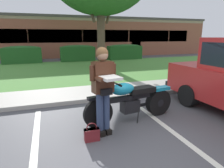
{
  "coord_description": "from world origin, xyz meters",
  "views": [
    {
      "loc": [
        -1.45,
        -2.63,
        1.9
      ],
      "look_at": [
        -0.12,
        1.33,
        0.85
      ],
      "focal_mm": 30.86,
      "sensor_mm": 36.0,
      "label": 1
    }
  ],
  "objects_px": {
    "hedge_left": "(22,54)",
    "hedge_center_right": "(125,52)",
    "motorcycle": "(134,100)",
    "hedge_center_left": "(78,53)",
    "brick_building": "(75,37)",
    "rider_person": "(103,85)",
    "handbag": "(92,134)"
  },
  "relations": [
    {
      "from": "motorcycle",
      "to": "brick_building",
      "type": "xyz_separation_m",
      "value": [
        1.29,
        17.72,
        1.33
      ]
    },
    {
      "from": "hedge_center_right",
      "to": "handbag",
      "type": "bearing_deg",
      "value": -114.97
    },
    {
      "from": "hedge_center_left",
      "to": "hedge_center_right",
      "type": "distance_m",
      "value": 3.82
    },
    {
      "from": "hedge_left",
      "to": "rider_person",
      "type": "bearing_deg",
      "value": -77.17
    },
    {
      "from": "rider_person",
      "to": "brick_building",
      "type": "height_order",
      "value": "brick_building"
    },
    {
      "from": "hedge_center_right",
      "to": "motorcycle",
      "type": "bearing_deg",
      "value": -111.25
    },
    {
      "from": "handbag",
      "to": "hedge_center_right",
      "type": "distance_m",
      "value": 12.68
    },
    {
      "from": "motorcycle",
      "to": "handbag",
      "type": "height_order",
      "value": "motorcycle"
    },
    {
      "from": "motorcycle",
      "to": "hedge_left",
      "type": "distance_m",
      "value": 11.4
    },
    {
      "from": "hedge_left",
      "to": "hedge_center_right",
      "type": "distance_m",
      "value": 7.64
    },
    {
      "from": "hedge_center_left",
      "to": "handbag",
      "type": "bearing_deg",
      "value": -97.58
    },
    {
      "from": "brick_building",
      "to": "hedge_center_right",
      "type": "bearing_deg",
      "value": -66.77
    },
    {
      "from": "hedge_left",
      "to": "hedge_center_right",
      "type": "relative_size",
      "value": 0.93
    },
    {
      "from": "hedge_center_left",
      "to": "brick_building",
      "type": "bearing_deg",
      "value": 82.67
    },
    {
      "from": "rider_person",
      "to": "handbag",
      "type": "relative_size",
      "value": 4.74
    },
    {
      "from": "rider_person",
      "to": "hedge_left",
      "type": "relative_size",
      "value": 0.67
    },
    {
      "from": "motorcycle",
      "to": "hedge_center_right",
      "type": "height_order",
      "value": "motorcycle"
    },
    {
      "from": "hedge_left",
      "to": "brick_building",
      "type": "xyz_separation_m",
      "value": [
        4.7,
        6.84,
        1.16
      ]
    },
    {
      "from": "handbag",
      "to": "hedge_center_right",
      "type": "xyz_separation_m",
      "value": [
        5.35,
        11.48,
        0.51
      ]
    },
    {
      "from": "hedge_center_left",
      "to": "brick_building",
      "type": "xyz_separation_m",
      "value": [
        0.88,
        6.84,
        1.16
      ]
    },
    {
      "from": "rider_person",
      "to": "handbag",
      "type": "xyz_separation_m",
      "value": [
        -0.28,
        -0.18,
        -0.86
      ]
    },
    {
      "from": "motorcycle",
      "to": "hedge_left",
      "type": "height_order",
      "value": "motorcycle"
    },
    {
      "from": "motorcycle",
      "to": "hedge_center_left",
      "type": "relative_size",
      "value": 0.88
    },
    {
      "from": "handbag",
      "to": "motorcycle",
      "type": "bearing_deg",
      "value": 28.38
    },
    {
      "from": "rider_person",
      "to": "hedge_left",
      "type": "distance_m",
      "value": 11.59
    },
    {
      "from": "handbag",
      "to": "brick_building",
      "type": "height_order",
      "value": "brick_building"
    },
    {
      "from": "rider_person",
      "to": "hedge_center_right",
      "type": "bearing_deg",
      "value": 65.86
    },
    {
      "from": "handbag",
      "to": "hedge_center_left",
      "type": "bearing_deg",
      "value": 82.42
    },
    {
      "from": "brick_building",
      "to": "hedge_left",
      "type": "bearing_deg",
      "value": -124.47
    },
    {
      "from": "hedge_left",
      "to": "hedge_center_right",
      "type": "height_order",
      "value": "same"
    },
    {
      "from": "hedge_left",
      "to": "handbag",
      "type": "bearing_deg",
      "value": -78.72
    },
    {
      "from": "rider_person",
      "to": "brick_building",
      "type": "xyz_separation_m",
      "value": [
        2.13,
        18.14,
        0.81
      ]
    }
  ]
}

